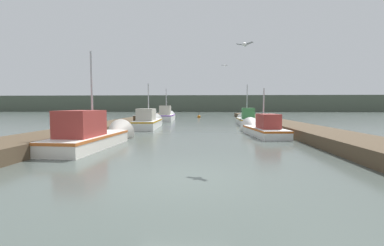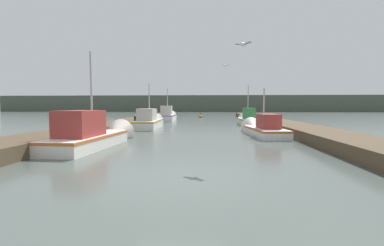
{
  "view_description": "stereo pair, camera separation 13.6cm",
  "coord_description": "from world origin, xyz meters",
  "px_view_note": "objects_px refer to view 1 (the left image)",
  "views": [
    {
      "loc": [
        0.59,
        -5.97,
        1.7
      ],
      "look_at": [
        -0.24,
        8.27,
        0.73
      ],
      "focal_mm": 24.0,
      "sensor_mm": 36.0,
      "label": 1
    },
    {
      "loc": [
        0.73,
        -5.96,
        1.7
      ],
      "look_at": [
        -0.24,
        8.27,
        0.73
      ],
      "focal_mm": 24.0,
      "sensor_mm": 36.0,
      "label": 2
    }
  ],
  "objects_px": {
    "mooring_piling_1": "(252,116)",
    "channel_buoy": "(199,117)",
    "fishing_boat_1": "(261,129)",
    "mooring_piling_0": "(243,114)",
    "fishing_boat_4": "(167,116)",
    "fishing_boat_2": "(149,121)",
    "mooring_piling_3": "(135,121)",
    "fishing_boat_3": "(247,119)",
    "mooring_piling_2": "(155,116)",
    "seagull_1": "(245,44)",
    "fishing_boat_0": "(96,135)",
    "seagull_lead": "(225,65)"
  },
  "relations": [
    {
      "from": "fishing_boat_0",
      "to": "seagull_lead",
      "type": "relative_size",
      "value": 10.1
    },
    {
      "from": "fishing_boat_1",
      "to": "fishing_boat_2",
      "type": "xyz_separation_m",
      "value": [
        -7.63,
        4.32,
        0.13
      ]
    },
    {
      "from": "mooring_piling_2",
      "to": "mooring_piling_1",
      "type": "bearing_deg",
      "value": -15.1
    },
    {
      "from": "fishing_boat_0",
      "to": "fishing_boat_3",
      "type": "height_order",
      "value": "fishing_boat_0"
    },
    {
      "from": "fishing_boat_1",
      "to": "mooring_piling_0",
      "type": "height_order",
      "value": "fishing_boat_1"
    },
    {
      "from": "fishing_boat_4",
      "to": "mooring_piling_3",
      "type": "xyz_separation_m",
      "value": [
        -0.94,
        -9.69,
        -0.02
      ]
    },
    {
      "from": "mooring_piling_0",
      "to": "seagull_lead",
      "type": "xyz_separation_m",
      "value": [
        -3.05,
        -10.89,
        4.45
      ]
    },
    {
      "from": "fishing_boat_3",
      "to": "mooring_piling_3",
      "type": "distance_m",
      "value": 10.0
    },
    {
      "from": "fishing_boat_0",
      "to": "fishing_boat_3",
      "type": "relative_size",
      "value": 1.15
    },
    {
      "from": "fishing_boat_4",
      "to": "seagull_lead",
      "type": "distance_m",
      "value": 10.54
    },
    {
      "from": "fishing_boat_2",
      "to": "seagull_1",
      "type": "relative_size",
      "value": 10.69
    },
    {
      "from": "mooring_piling_0",
      "to": "fishing_boat_3",
      "type": "bearing_deg",
      "value": -95.71
    },
    {
      "from": "fishing_boat_3",
      "to": "mooring_piling_2",
      "type": "xyz_separation_m",
      "value": [
        -9.39,
        5.07,
        0.13
      ]
    },
    {
      "from": "fishing_boat_2",
      "to": "mooring_piling_0",
      "type": "relative_size",
      "value": 4.79
    },
    {
      "from": "fishing_boat_3",
      "to": "mooring_piling_0",
      "type": "height_order",
      "value": "fishing_boat_3"
    },
    {
      "from": "seagull_1",
      "to": "mooring_piling_3",
      "type": "bearing_deg",
      "value": 152.48
    },
    {
      "from": "fishing_boat_0",
      "to": "mooring_piling_1",
      "type": "distance_m",
      "value": 17.76
    },
    {
      "from": "mooring_piling_2",
      "to": "mooring_piling_3",
      "type": "xyz_separation_m",
      "value": [
        0.24,
        -9.09,
        -0.09
      ]
    },
    {
      "from": "channel_buoy",
      "to": "seagull_1",
      "type": "distance_m",
      "value": 27.86
    },
    {
      "from": "fishing_boat_3",
      "to": "fishing_boat_1",
      "type": "bearing_deg",
      "value": -91.67
    },
    {
      "from": "fishing_boat_0",
      "to": "mooring_piling_2",
      "type": "relative_size",
      "value": 4.98
    },
    {
      "from": "fishing_boat_3",
      "to": "channel_buoy",
      "type": "bearing_deg",
      "value": 111.67
    },
    {
      "from": "seagull_1",
      "to": "fishing_boat_1",
      "type": "bearing_deg",
      "value": 104.04
    },
    {
      "from": "mooring_piling_0",
      "to": "mooring_piling_2",
      "type": "height_order",
      "value": "mooring_piling_0"
    },
    {
      "from": "mooring_piling_1",
      "to": "seagull_lead",
      "type": "height_order",
      "value": "seagull_lead"
    },
    {
      "from": "mooring_piling_1",
      "to": "channel_buoy",
      "type": "distance_m",
      "value": 11.75
    },
    {
      "from": "fishing_boat_0",
      "to": "mooring_piling_2",
      "type": "xyz_separation_m",
      "value": [
        -1.11,
        17.99,
        0.1
      ]
    },
    {
      "from": "fishing_boat_4",
      "to": "mooring_piling_0",
      "type": "bearing_deg",
      "value": 19.5
    },
    {
      "from": "fishing_boat_1",
      "to": "mooring_piling_0",
      "type": "bearing_deg",
      "value": 79.83
    },
    {
      "from": "mooring_piling_0",
      "to": "fishing_boat_0",
      "type": "bearing_deg",
      "value": -112.55
    },
    {
      "from": "seagull_lead",
      "to": "seagull_1",
      "type": "xyz_separation_m",
      "value": [
        -0.24,
        -13.27,
        -1.37
      ]
    },
    {
      "from": "fishing_boat_1",
      "to": "fishing_boat_2",
      "type": "height_order",
      "value": "fishing_boat_2"
    },
    {
      "from": "fishing_boat_4",
      "to": "seagull_1",
      "type": "distance_m",
      "value": 21.63
    },
    {
      "from": "fishing_boat_0",
      "to": "mooring_piling_3",
      "type": "bearing_deg",
      "value": 98.69
    },
    {
      "from": "fishing_boat_3",
      "to": "seagull_lead",
      "type": "distance_m",
      "value": 5.34
    },
    {
      "from": "fishing_boat_3",
      "to": "channel_buoy",
      "type": "distance_m",
      "value": 13.47
    },
    {
      "from": "fishing_boat_4",
      "to": "mooring_piling_1",
      "type": "distance_m",
      "value": 9.7
    },
    {
      "from": "fishing_boat_2",
      "to": "mooring_piling_3",
      "type": "bearing_deg",
      "value": 177.65
    },
    {
      "from": "fishing_boat_1",
      "to": "seagull_lead",
      "type": "relative_size",
      "value": 9.3
    },
    {
      "from": "mooring_piling_1",
      "to": "seagull_lead",
      "type": "bearing_deg",
      "value": -127.39
    },
    {
      "from": "fishing_boat_4",
      "to": "fishing_boat_0",
      "type": "bearing_deg",
      "value": -92.08
    },
    {
      "from": "mooring_piling_0",
      "to": "mooring_piling_1",
      "type": "distance_m",
      "value": 6.95
    },
    {
      "from": "fishing_boat_1",
      "to": "mooring_piling_1",
      "type": "height_order",
      "value": "fishing_boat_1"
    },
    {
      "from": "fishing_boat_4",
      "to": "mooring_piling_3",
      "type": "distance_m",
      "value": 9.74
    },
    {
      "from": "mooring_piling_2",
      "to": "mooring_piling_3",
      "type": "relative_size",
      "value": 1.19
    },
    {
      "from": "fishing_boat_3",
      "to": "seagull_1",
      "type": "distance_m",
      "value": 15.44
    },
    {
      "from": "fishing_boat_2",
      "to": "mooring_piling_2",
      "type": "height_order",
      "value": "fishing_boat_2"
    },
    {
      "from": "fishing_boat_2",
      "to": "mooring_piling_1",
      "type": "bearing_deg",
      "value": 32.3
    },
    {
      "from": "mooring_piling_0",
      "to": "mooring_piling_2",
      "type": "distance_m",
      "value": 11.13
    },
    {
      "from": "fishing_boat_1",
      "to": "mooring_piling_0",
      "type": "relative_size",
      "value": 4.39
    }
  ]
}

